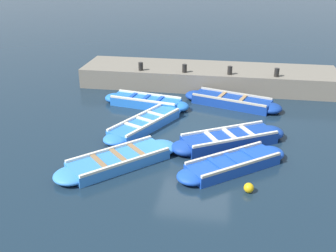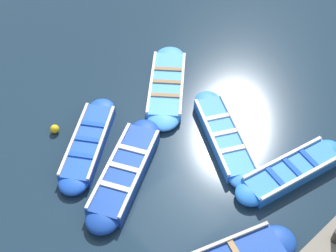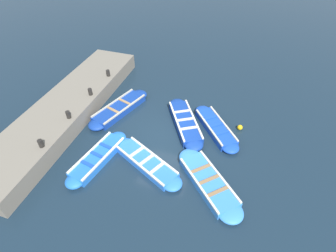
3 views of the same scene
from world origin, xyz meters
name	(u,v)px [view 3 (image 3 of 3)]	position (x,y,z in m)	size (l,w,h in m)	color
ground_plane	(166,137)	(0.00, 0.00, 0.00)	(120.00, 120.00, 0.00)	#162838
boat_outer_right	(98,158)	(2.28, 2.20, 0.18)	(1.40, 3.57, 0.41)	blue
boat_alongside	(216,128)	(-2.10, -1.23, 0.16)	(2.80, 3.25, 0.37)	#1947B7
boat_inner_gap	(208,182)	(-2.40, 1.97, 0.15)	(3.33, 3.39, 0.36)	#3884E0
boat_outer_left	(120,109)	(2.88, -1.10, 0.18)	(2.06, 4.00, 0.41)	navy
boat_bow_out	(147,162)	(0.24, 1.79, 0.15)	(3.71, 2.38, 0.36)	blue
boat_end_of_row	(185,122)	(-0.62, -1.09, 0.19)	(2.69, 3.76, 0.44)	navy
quay_wall	(66,109)	(5.25, 0.00, 0.42)	(2.56, 11.14, 0.84)	slate
bollard_north	(108,73)	(4.32, -2.86, 1.02)	(0.20, 0.20, 0.35)	black
bollard_mid_north	(90,92)	(4.32, -0.95, 1.02)	(0.20, 0.20, 0.35)	black
bollard_mid_south	(68,115)	(4.32, 0.95, 1.02)	(0.20, 0.20, 0.35)	black
bollard_south	(41,143)	(4.32, 2.86, 1.02)	(0.20, 0.20, 0.35)	black
buoy_orange_near	(240,127)	(-3.20, -1.63, 0.13)	(0.26, 0.26, 0.26)	#EAB214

